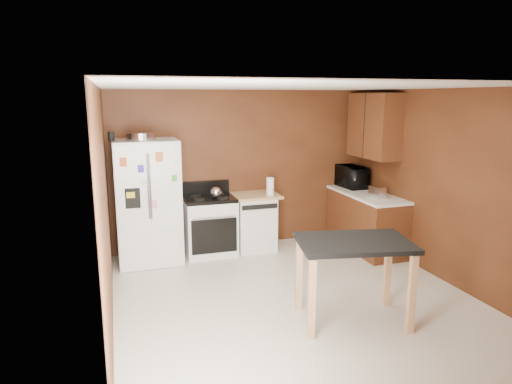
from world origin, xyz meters
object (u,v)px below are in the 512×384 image
kettle (216,193)px  gas_range (210,225)px  roasting_pan (142,136)px  dishwasher (254,221)px  paper_towel (270,186)px  refrigerator (148,202)px  island (354,254)px  toaster (377,192)px  green_canister (270,189)px  microwave (352,177)px  pen_cup (111,137)px

kettle → gas_range: size_ratio=0.16×
roasting_pan → dishwasher: roasting_pan is taller
paper_towel → refrigerator: refrigerator is taller
refrigerator → island: size_ratio=1.38×
toaster → roasting_pan: bearing=158.5°
green_canister → microwave: 1.44m
roasting_pan → gas_range: roasting_pan is taller
kettle → green_canister: 0.96m
pen_cup → dishwasher: 2.52m
island → kettle: bearing=110.7°
island → dishwasher: bearing=96.6°
pen_cup → paper_towel: pen_cup is taller
kettle → microwave: bearing=3.9°
island → pen_cup: bearing=134.5°
green_canister → toaster: size_ratio=0.42×
roasting_pan → pen_cup: 0.41m
toaster → gas_range: gas_range is taller
toaster → paper_towel: bearing=144.7°
green_canister → dishwasher: 0.58m
dishwasher → island: 2.66m
kettle → dishwasher: size_ratio=0.20×
roasting_pan → toaster: (3.37, -0.72, -0.86)m
toaster → microwave: 0.86m
pen_cup → toaster: size_ratio=0.54×
microwave → refrigerator: refrigerator is taller
kettle → gas_range: 0.54m
green_canister → toaster: (1.40, -0.91, 0.05)m
green_canister → gas_range: size_ratio=0.09×
pen_cup → green_canister: bearing=6.5°
toaster → refrigerator: refrigerator is taller
roasting_pan → island: (1.98, -2.51, -1.09)m
roasting_pan → green_canister: bearing=5.5°
paper_towel → refrigerator: 1.87m
kettle → toaster: 2.43m
pen_cup → dishwasher: (2.08, 0.19, -1.41)m
pen_cup → island: pen_cup is taller
toaster → gas_range: (-2.41, 0.80, -0.52)m
refrigerator → toaster: bearing=-12.6°
gas_range → paper_towel: bearing=-5.6°
refrigerator → island: 3.19m
roasting_pan → microwave: size_ratio=0.69×
toaster → island: (-1.39, -1.79, -0.22)m
island → roasting_pan: bearing=128.2°
green_canister → refrigerator: bearing=-175.1°
microwave → island: size_ratio=0.45×
refrigerator → island: (1.93, -2.53, -0.14)m
pen_cup → microwave: size_ratio=0.22×
refrigerator → dishwasher: refrigerator is taller
roasting_pan → kettle: bearing=-1.7°
kettle → refrigerator: (-0.99, 0.05, -0.09)m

